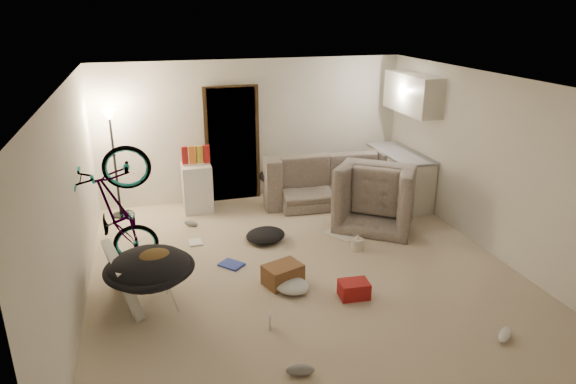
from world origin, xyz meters
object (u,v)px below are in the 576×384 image
object	(u,v)px
sofa	(326,182)
bicycle	(122,236)
armchair	(379,199)
drink_case_b	(354,289)
kitchen_counter	(399,178)
floor_lamp	(112,141)
juicer	(357,244)
tv_box	(122,278)
saucer_chair	(150,275)
mini_fridge	(197,188)
drink_case_a	(283,274)

from	to	relation	value
sofa	bicycle	distance (m)	3.90
armchair	bicycle	world-z (taller)	bicycle
bicycle	drink_case_b	bearing A→B (deg)	-118.48
kitchen_counter	sofa	distance (m)	1.31
kitchen_counter	floor_lamp	bearing A→B (deg)	172.34
kitchen_counter	juicer	distance (m)	2.24
armchair	tv_box	size ratio (longest dim) A/B	1.21
sofa	saucer_chair	bearing A→B (deg)	45.60
armchair	drink_case_b	size ratio (longest dim) A/B	3.36
kitchen_counter	bicycle	size ratio (longest dim) A/B	0.85
sofa	mini_fridge	bearing A→B (deg)	1.10
kitchen_counter	bicycle	xyz separation A→B (m)	(-4.73, -1.27, 0.02)
drink_case_b	juicer	xyz separation A→B (m)	(0.55, 1.18, -0.00)
mini_fridge	sofa	bearing A→B (deg)	-2.45
kitchen_counter	drink_case_b	distance (m)	3.49
bicycle	juicer	world-z (taller)	bicycle
saucer_chair	bicycle	bearing A→B (deg)	106.17
bicycle	floor_lamp	bearing A→B (deg)	4.32
sofa	mini_fridge	xyz separation A→B (m)	(-2.31, 0.10, 0.07)
floor_lamp	drink_case_b	xyz separation A→B (m)	(2.80, -3.47, -1.20)
kitchen_counter	armchair	distance (m)	1.04
tv_box	drink_case_a	xyz separation A→B (m)	(1.94, -0.10, -0.19)
floor_lamp	kitchen_counter	bearing A→B (deg)	-7.66
floor_lamp	mini_fridge	xyz separation A→B (m)	(1.30, -0.10, -0.90)
tv_box	mini_fridge	bearing A→B (deg)	53.01
floor_lamp	drink_case_b	world-z (taller)	floor_lamp
sofa	juicer	bearing A→B (deg)	86.55
kitchen_counter	drink_case_a	distance (m)	3.61
bicycle	tv_box	distance (m)	0.92
sofa	floor_lamp	bearing A→B (deg)	0.40
bicycle	mini_fridge	distance (m)	2.18
bicycle	saucer_chair	xyz separation A→B (m)	(0.33, -1.13, -0.03)
kitchen_counter	tv_box	bearing A→B (deg)	-155.27
sofa	drink_case_a	distance (m)	3.15
sofa	juicer	distance (m)	2.12
mini_fridge	saucer_chair	bearing A→B (deg)	-106.30
kitchen_counter	sofa	bearing A→B (deg)	159.90
saucer_chair	drink_case_a	size ratio (longest dim) A/B	2.21
juicer	floor_lamp	bearing A→B (deg)	145.54
drink_case_a	drink_case_b	bearing A→B (deg)	-55.13
sofa	mini_fridge	distance (m)	2.31
juicer	mini_fridge	bearing A→B (deg)	133.02
kitchen_counter	drink_case_b	world-z (taller)	kitchen_counter
armchair	drink_case_a	size ratio (longest dim) A/B	2.56
mini_fridge	tv_box	size ratio (longest dim) A/B	0.83
bicycle	sofa	bearing A→B (deg)	-62.43
kitchen_counter	drink_case_a	xyz separation A→B (m)	(-2.79, -2.28, -0.31)
armchair	sofa	bearing A→B (deg)	-30.93
sofa	drink_case_b	world-z (taller)	sofa
tv_box	drink_case_b	xyz separation A→B (m)	(2.70, -0.64, -0.22)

